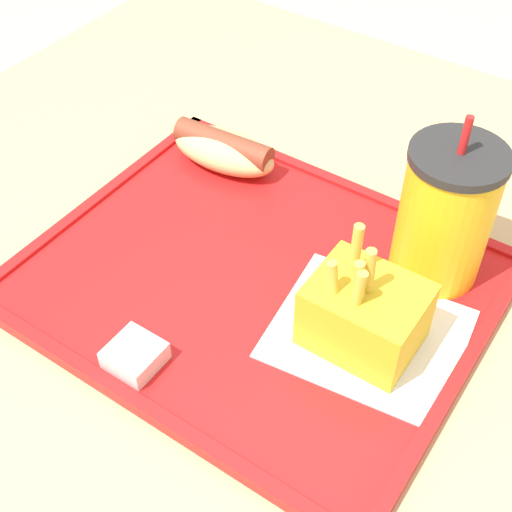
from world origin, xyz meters
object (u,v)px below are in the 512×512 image
Objects in this scene: hot_dog_far at (224,149)px; sauce_cup_mayo at (135,355)px; soda_cup at (445,215)px; fries_carton at (364,314)px.

hot_dog_far reaches higher than sauce_cup_mayo.
soda_cup is 0.12m from fries_carton.
fries_carton is at bearing -97.82° from soda_cup.
fries_carton is 2.68× the size of sauce_cup_mayo.
hot_dog_far is 0.28m from sauce_cup_mayo.
soda_cup reaches higher than hot_dog_far.
fries_carton reaches higher than hot_dog_far.
hot_dog_far is 0.27m from fries_carton.
fries_carton is 0.19m from sauce_cup_mayo.
soda_cup is at bearing 82.18° from fries_carton.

